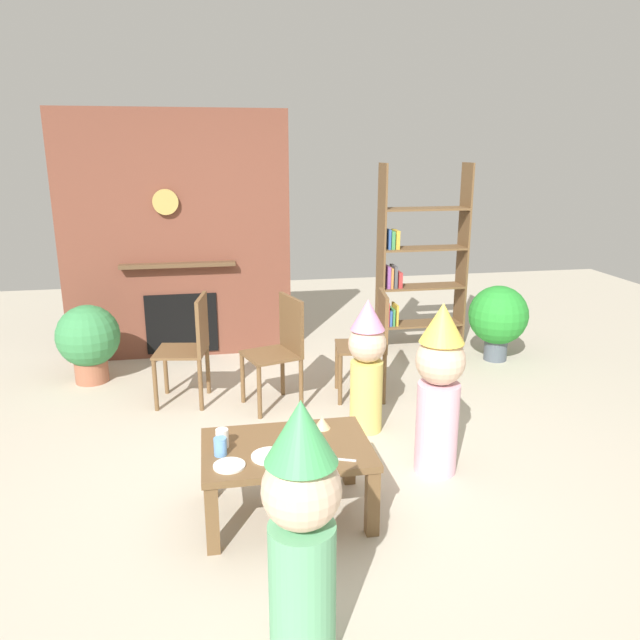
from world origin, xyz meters
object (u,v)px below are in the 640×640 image
at_px(dining_chair_left, 192,343).
at_px(paper_cup_far_left, 300,425).
at_px(coffee_table, 287,458).
at_px(birthday_cake_slice, 322,423).
at_px(bookshelf, 415,266).
at_px(dining_chair_right, 371,338).
at_px(dining_chair_middle, 281,345).
at_px(paper_plate_rear, 270,456).
at_px(paper_plate_front, 229,466).
at_px(child_with_cone_hat, 302,527).
at_px(child_by_the_chairs, 367,363).
at_px(paper_cup_near_left, 220,447).
at_px(child_in_pink, 439,385).
at_px(potted_plant_tall, 498,317).
at_px(potted_plant_short, 88,339).
at_px(paper_cup_near_right, 298,434).
at_px(paper_cup_center, 222,438).

bearing_deg(dining_chair_left, paper_cup_far_left, 121.29).
height_order(coffee_table, birthday_cake_slice, birthday_cake_slice).
height_order(bookshelf, dining_chair_right, bookshelf).
bearing_deg(dining_chair_middle, paper_plate_rear, 63.36).
relative_size(paper_plate_front, paper_plate_rear, 0.84).
bearing_deg(child_with_cone_hat, child_by_the_chairs, -17.45).
distance_m(coffee_table, paper_plate_rear, 0.17).
relative_size(paper_cup_near_left, child_with_cone_hat, 0.09).
bearing_deg(paper_plate_front, child_in_pink, 20.08).
bearing_deg(dining_chair_middle, coffee_table, 66.53).
distance_m(birthday_cake_slice, child_with_cone_hat, 1.26).
distance_m(coffee_table, potted_plant_tall, 3.31).
relative_size(birthday_cake_slice, dining_chair_left, 0.11).
bearing_deg(child_in_pink, child_with_cone_hat, 33.70).
bearing_deg(child_by_the_chairs, coffee_table, 0.00).
bearing_deg(paper_plate_front, birthday_cake_slice, 32.82).
relative_size(bookshelf, child_by_the_chairs, 1.89).
xyz_separation_m(paper_plate_front, potted_plant_short, (-1.14, 2.57, -0.03)).
xyz_separation_m(paper_cup_near_left, paper_cup_near_right, (0.44, 0.08, 0.00)).
height_order(dining_chair_right, potted_plant_short, dining_chair_right).
bearing_deg(paper_cup_near_right, child_by_the_chairs, 55.54).
relative_size(dining_chair_left, dining_chair_right, 1.00).
bearing_deg(dining_chair_right, child_by_the_chairs, 79.80).
bearing_deg(paper_plate_front, coffee_table, 28.06).
distance_m(birthday_cake_slice, child_in_pink, 0.80).
relative_size(birthday_cake_slice, child_with_cone_hat, 0.09).
bearing_deg(dining_chair_middle, dining_chair_right, 165.12).
height_order(child_in_pink, child_by_the_chairs, child_in_pink).
bearing_deg(paper_plate_rear, paper_cup_near_right, 40.29).
bearing_deg(potted_plant_tall, paper_cup_far_left, -136.89).
distance_m(coffee_table, child_in_pink, 1.09).
distance_m(bookshelf, potted_plant_short, 3.24).
relative_size(coffee_table, paper_cup_far_left, 8.67).
xyz_separation_m(paper_plate_rear, child_with_cone_hat, (0.03, -0.92, 0.17)).
bearing_deg(paper_cup_far_left, paper_cup_center, -169.59).
distance_m(paper_cup_near_left, paper_cup_near_right, 0.44).
bearing_deg(birthday_cake_slice, coffee_table, -141.42).
bearing_deg(potted_plant_short, paper_cup_near_left, -65.76).
height_order(child_with_cone_hat, potted_plant_short, child_with_cone_hat).
distance_m(bookshelf, dining_chair_left, 2.52).
xyz_separation_m(child_in_pink, potted_plant_tall, (1.38, 1.97, -0.16)).
bearing_deg(birthday_cake_slice, child_in_pink, 9.22).
xyz_separation_m(paper_cup_far_left, dining_chair_right, (0.83, 1.48, 0.03)).
bearing_deg(coffee_table, birthday_cake_slice, 38.58).
height_order(birthday_cake_slice, potted_plant_tall, potted_plant_tall).
distance_m(child_with_cone_hat, dining_chair_left, 2.83).
bearing_deg(paper_cup_center, paper_plate_front, -83.18).
relative_size(dining_chair_left, potted_plant_short, 1.27).
relative_size(coffee_table, dining_chair_middle, 1.05).
relative_size(paper_cup_center, dining_chair_right, 0.12).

